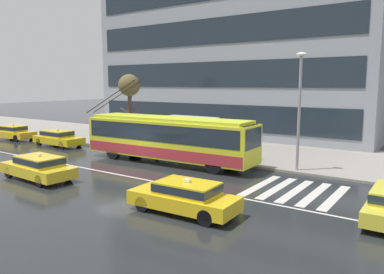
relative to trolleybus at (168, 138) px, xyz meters
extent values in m
plane|color=#24272A|center=(-1.29, -2.94, -1.61)|extent=(160.00, 160.00, 0.00)
cube|color=gray|center=(-1.29, 6.60, -1.54)|extent=(80.00, 10.00, 0.14)
cube|color=beige|center=(7.18, -1.67, -1.61)|extent=(0.44, 4.40, 0.01)
cube|color=beige|center=(8.08, -1.67, -1.61)|extent=(0.44, 4.40, 0.01)
cube|color=beige|center=(8.98, -1.67, -1.61)|extent=(0.44, 4.40, 0.01)
cube|color=beige|center=(9.88, -1.67, -1.61)|extent=(0.44, 4.40, 0.01)
cube|color=beige|center=(10.78, -1.67, -1.61)|extent=(0.44, 4.40, 0.01)
cube|color=silver|center=(-1.29, -4.14, -1.61)|extent=(72.00, 0.14, 0.01)
cube|color=yellow|center=(-0.02, 0.00, -0.04)|extent=(11.88, 2.80, 2.32)
cube|color=yellow|center=(-0.02, 0.00, 1.22)|extent=(11.16, 2.54, 0.20)
cube|color=#1E2833|center=(-0.02, 0.00, 0.42)|extent=(11.41, 2.82, 1.07)
cube|color=#AD2E35|center=(-0.02, 0.00, -0.78)|extent=(11.76, 2.83, 0.65)
cube|color=#1E2833|center=(5.84, 0.17, 0.42)|extent=(0.18, 2.16, 1.16)
cube|color=black|center=(5.69, 0.17, 1.02)|extent=(0.22, 1.87, 0.28)
cylinder|color=black|center=(-4.76, 0.21, 2.50)|extent=(4.77, 0.20, 2.42)
cylinder|color=black|center=(-4.74, -0.49, 2.50)|extent=(4.77, 0.20, 2.42)
cylinder|color=black|center=(3.96, 1.20, -1.09)|extent=(1.05, 0.33, 1.04)
cylinder|color=black|center=(4.03, -0.96, -1.09)|extent=(1.05, 0.33, 1.04)
cylinder|color=black|center=(-3.83, 0.96, -1.09)|extent=(1.05, 0.33, 1.04)
cylinder|color=black|center=(-3.76, -1.19, -1.09)|extent=(1.05, 0.33, 1.04)
cylinder|color=black|center=(12.53, -1.90, -1.30)|extent=(0.21, 0.62, 0.62)
cylinder|color=black|center=(12.56, -4.79, -1.30)|extent=(0.21, 0.62, 0.62)
cube|color=yellow|center=(-17.75, -0.09, -1.11)|extent=(4.35, 2.03, 0.55)
cube|color=yellow|center=(-17.91, -0.11, -0.59)|extent=(2.39, 1.65, 0.48)
cube|color=#1E2833|center=(-17.91, -0.11, -0.57)|extent=(2.44, 1.67, 0.31)
cube|color=silver|center=(-17.91, -0.11, -0.28)|extent=(0.29, 0.18, 0.12)
cylinder|color=black|center=(-16.41, 0.77, -1.30)|extent=(0.63, 0.25, 0.62)
cylinder|color=black|center=(-16.29, -0.75, -1.30)|extent=(0.63, 0.25, 0.62)
cylinder|color=black|center=(-19.20, 0.56, -1.30)|extent=(0.63, 0.25, 0.62)
cube|color=yellow|center=(-11.34, -0.01, -1.11)|extent=(4.56, 1.81, 0.55)
cube|color=yellow|center=(-11.52, -0.01, -0.59)|extent=(2.47, 1.55, 0.48)
cube|color=#1E2833|center=(-11.52, -0.01, -0.57)|extent=(2.51, 1.57, 0.31)
cube|color=silver|center=(-11.52, -0.01, -0.28)|extent=(0.28, 0.16, 0.12)
cylinder|color=black|center=(-9.83, 0.78, -1.30)|extent=(0.62, 0.20, 0.62)
cylinder|color=black|center=(-9.84, -0.81, -1.30)|extent=(0.62, 0.20, 0.62)
cylinder|color=black|center=(-12.84, 0.79, -1.30)|extent=(0.62, 0.20, 0.62)
cylinder|color=black|center=(-12.85, -0.79, -1.30)|extent=(0.62, 0.20, 0.62)
cube|color=yellow|center=(-3.09, -7.29, -1.11)|extent=(4.67, 2.01, 0.55)
cube|color=yellow|center=(-2.91, -7.29, -0.59)|extent=(2.55, 1.66, 0.48)
cube|color=#1E2833|center=(-2.91, -7.29, -0.57)|extent=(2.60, 1.68, 0.31)
cube|color=silver|center=(-2.91, -7.29, -0.28)|extent=(0.29, 0.17, 0.12)
cylinder|color=black|center=(-4.64, -8.01, -1.30)|extent=(0.63, 0.23, 0.62)
cylinder|color=black|center=(-4.57, -6.42, -1.30)|extent=(0.63, 0.23, 0.62)
cylinder|color=black|center=(-1.61, -8.16, -1.30)|extent=(0.63, 0.23, 0.62)
cylinder|color=black|center=(-1.54, -6.56, -1.30)|extent=(0.63, 0.23, 0.62)
cube|color=yellow|center=(6.36, -7.12, -1.11)|extent=(4.46, 1.91, 0.55)
cube|color=yellow|center=(6.53, -7.12, -0.59)|extent=(2.43, 1.58, 0.48)
cube|color=#1E2833|center=(6.53, -7.12, -0.57)|extent=(2.48, 1.60, 0.31)
cube|color=silver|center=(6.53, -7.12, -0.28)|extent=(0.29, 0.17, 0.12)
cylinder|color=black|center=(4.94, -7.95, -1.30)|extent=(0.63, 0.23, 0.62)
cylinder|color=black|center=(4.88, -6.42, -1.30)|extent=(0.63, 0.23, 0.62)
cylinder|color=black|center=(7.84, -7.83, -1.30)|extent=(0.63, 0.23, 0.62)
cylinder|color=black|center=(7.77, -6.30, -1.30)|extent=(0.63, 0.23, 0.62)
cylinder|color=gray|center=(1.12, 2.62, -0.25)|extent=(0.08, 0.08, 2.45)
cylinder|color=gray|center=(-2.68, 2.62, -0.25)|extent=(0.08, 0.08, 2.45)
cylinder|color=gray|center=(1.12, 4.18, -0.25)|extent=(0.08, 0.08, 2.45)
cylinder|color=gray|center=(-2.68, 4.18, -0.25)|extent=(0.08, 0.08, 2.45)
cube|color=#99ADB2|center=(-0.78, 4.18, -0.20)|extent=(3.61, 0.04, 1.96)
cube|color=#B2B2B7|center=(-0.78, 3.40, 1.01)|extent=(4.10, 1.86, 0.08)
cube|color=brown|center=(-0.78, 3.79, -1.02)|extent=(2.66, 0.36, 0.08)
cylinder|color=#534845|center=(3.54, 2.46, -1.04)|extent=(0.14, 0.14, 0.87)
cylinder|color=#534845|center=(3.61, 2.60, -1.04)|extent=(0.14, 0.14, 0.87)
cylinder|color=#3F3A21|center=(3.58, 2.53, -0.30)|extent=(0.49, 0.49, 0.60)
sphere|color=tan|center=(3.58, 2.53, 0.11)|extent=(0.23, 0.23, 0.23)
cone|color=gold|center=(3.52, 2.42, 0.41)|extent=(1.27, 1.27, 0.26)
cylinder|color=#333333|center=(3.52, 2.42, -0.11)|extent=(0.02, 0.02, 0.77)
cylinder|color=navy|center=(4.31, 3.33, -1.07)|extent=(0.14, 0.14, 0.81)
cylinder|color=navy|center=(4.46, 3.28, -1.07)|extent=(0.14, 0.14, 0.81)
cylinder|color=#484423|center=(4.39, 3.31, -0.39)|extent=(0.46, 0.46, 0.55)
sphere|color=tan|center=(4.39, 3.31, -0.01)|extent=(0.21, 0.21, 0.21)
cylinder|color=black|center=(-3.24, 2.82, -1.07)|extent=(0.14, 0.14, 0.80)
cylinder|color=black|center=(-3.32, 2.68, -1.07)|extent=(0.14, 0.14, 0.80)
cylinder|color=#4E302E|center=(-3.28, 2.75, -0.38)|extent=(0.50, 0.50, 0.60)
sphere|color=#E48F75|center=(-3.28, 2.75, 0.03)|extent=(0.21, 0.21, 0.21)
cone|color=#1E2726|center=(-3.35, 2.65, 0.32)|extent=(1.49, 1.49, 0.30)
cylinder|color=#333333|center=(-3.35, 2.65, -0.21)|extent=(0.02, 0.02, 0.75)
cylinder|color=gray|center=(7.75, 2.06, 1.72)|extent=(0.16, 0.16, 6.38)
ellipsoid|color=silver|center=(7.75, 2.06, 5.03)|extent=(0.60, 0.32, 0.24)
cylinder|color=brown|center=(-7.18, 4.01, 0.62)|extent=(0.31, 0.31, 4.19)
cylinder|color=#4F413D|center=(-7.58, 3.86, 1.18)|extent=(0.90, 0.46, 0.59)
cylinder|color=#4F433B|center=(-6.78, 3.71, 2.13)|extent=(0.97, 0.76, 0.94)
cylinder|color=brown|center=(-6.70, 4.19, 1.43)|extent=(1.11, 0.53, 1.07)
sphere|color=brown|center=(-7.18, 4.01, 3.31)|extent=(1.80, 1.80, 1.80)
cube|color=#8E959F|center=(-3.41, 16.17, 11.63)|extent=(27.77, 11.52, 26.49)
cube|color=#1E2833|center=(-3.41, 10.38, 0.47)|extent=(26.11, 0.06, 2.27)
cube|color=#1E2833|center=(-3.41, 10.38, 4.25)|extent=(26.11, 0.06, 2.27)
cube|color=#1E2833|center=(-3.41, 10.38, 8.03)|extent=(26.11, 0.06, 2.27)
camera|label=1|loc=(14.67, -18.61, 3.43)|focal=34.95mm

